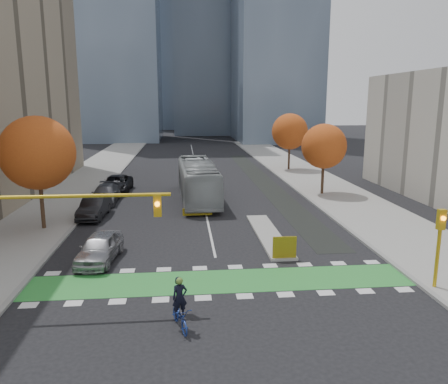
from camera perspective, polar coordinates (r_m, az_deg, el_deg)
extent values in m
plane|color=black|center=(21.79, -0.11, -13.13)|extent=(300.00, 300.00, 0.00)
cube|color=gray|center=(42.35, -21.29, -1.48)|extent=(7.00, 120.00, 0.15)
cube|color=gray|center=(43.50, 15.34, -0.76)|extent=(7.00, 120.00, 0.15)
cube|color=gray|center=(41.53, -16.64, -1.42)|extent=(0.30, 120.00, 0.16)
cube|color=gray|center=(42.40, 10.91, -0.87)|extent=(0.30, 120.00, 0.16)
cube|color=#2E8C37|center=(23.15, -0.46, -11.56)|extent=(20.00, 3.00, 0.01)
cube|color=silver|center=(60.41, -3.63, 2.98)|extent=(0.15, 70.00, 0.01)
cube|color=black|center=(51.38, 5.13, 1.41)|extent=(2.50, 50.00, 0.01)
cube|color=gray|center=(30.65, 5.82, -5.57)|extent=(1.60, 10.00, 0.16)
cube|color=yellow|center=(25.97, 7.91, -7.17)|extent=(1.40, 0.12, 1.30)
cube|color=#47566B|center=(108.95, 6.76, 22.66)|extent=(18.00, 24.00, 60.00)
cube|color=#47566B|center=(162.66, -6.60, 22.57)|extent=(26.00, 26.00, 80.00)
cylinder|color=#332114|center=(33.91, -22.76, -0.31)|extent=(0.28, 0.28, 5.25)
sphere|color=maroon|center=(33.47, -23.17, 4.72)|extent=(5.20, 5.20, 5.20)
cylinder|color=#332114|center=(44.46, 12.78, 2.52)|extent=(0.28, 0.28, 4.55)
sphere|color=maroon|center=(44.13, 12.93, 5.85)|extent=(4.40, 4.40, 4.40)
cylinder|color=#332114|center=(59.82, 8.50, 5.15)|extent=(0.28, 0.28, 4.90)
sphere|color=maroon|center=(59.57, 8.58, 7.82)|extent=(4.80, 4.80, 4.80)
cylinder|color=#BF9914|center=(20.16, -18.70, -0.51)|extent=(8.20, 0.16, 0.16)
cube|color=#BF9914|center=(19.76, -8.68, -1.75)|extent=(0.35, 0.28, 1.00)
sphere|color=orange|center=(19.56, -8.71, -1.59)|extent=(0.22, 0.22, 0.22)
cylinder|color=#BF9914|center=(23.90, 26.16, -6.94)|extent=(0.18, 0.18, 4.00)
cube|color=#BF9914|center=(23.48, 26.51, -3.23)|extent=(0.35, 0.28, 1.00)
sphere|color=orange|center=(23.31, 26.76, -3.10)|extent=(0.22, 0.22, 0.22)
imported|color=navy|center=(18.67, -5.75, -15.93)|extent=(1.20, 2.04, 1.01)
imported|color=black|center=(18.29, -5.80, -13.54)|extent=(0.72, 0.58, 1.72)
sphere|color=#597F2D|center=(18.00, -5.85, -11.48)|extent=(0.29, 0.29, 0.29)
imported|color=#A0A7A8|center=(41.30, -3.44, 1.53)|extent=(3.72, 13.54, 3.74)
imported|color=#98989D|center=(26.58, -15.93, -7.02)|extent=(2.50, 5.02, 1.65)
imported|color=black|center=(36.51, -16.61, -1.97)|extent=(2.02, 5.11, 1.65)
imported|color=#4F4E54|center=(41.62, -15.23, -0.27)|extent=(2.33, 5.61, 1.62)
imported|color=black|center=(46.41, -13.84, 1.04)|extent=(2.88, 6.07, 1.67)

